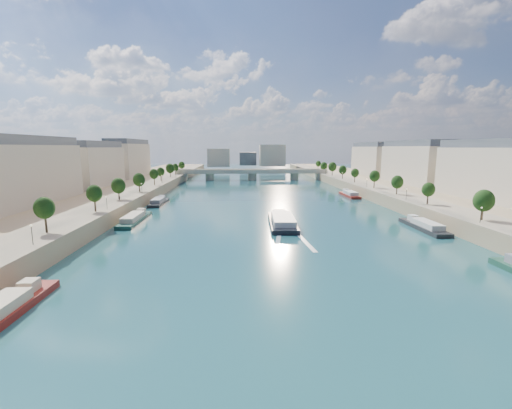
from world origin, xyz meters
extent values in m
plane|color=#0B2431|center=(0.00, 100.00, 0.00)|extent=(700.00, 700.00, 0.00)
cube|color=#9E8460|center=(-72.00, 100.00, 2.50)|extent=(44.00, 520.00, 5.00)
cube|color=#9E8460|center=(72.00, 100.00, 2.50)|extent=(44.00, 520.00, 5.00)
cube|color=gray|center=(-57.00, 100.00, 5.05)|extent=(14.00, 520.00, 0.10)
cube|color=gray|center=(57.00, 100.00, 5.05)|extent=(14.00, 520.00, 0.10)
cylinder|color=#382B1E|center=(-55.00, 42.00, 6.91)|extent=(0.50, 0.50, 3.82)
ellipsoid|color=black|center=(-55.00, 42.00, 10.50)|extent=(4.80, 4.80, 5.52)
cylinder|color=#382B1E|center=(-55.00, 66.00, 6.91)|extent=(0.50, 0.50, 3.82)
ellipsoid|color=black|center=(-55.00, 66.00, 10.50)|extent=(4.80, 4.80, 5.52)
cylinder|color=#382B1E|center=(-55.00, 90.00, 6.91)|extent=(0.50, 0.50, 3.82)
ellipsoid|color=black|center=(-55.00, 90.00, 10.50)|extent=(4.80, 4.80, 5.52)
cylinder|color=#382B1E|center=(-55.00, 114.00, 6.91)|extent=(0.50, 0.50, 3.82)
ellipsoid|color=black|center=(-55.00, 114.00, 10.50)|extent=(4.80, 4.80, 5.52)
cylinder|color=#382B1E|center=(-55.00, 138.00, 6.91)|extent=(0.50, 0.50, 3.82)
ellipsoid|color=black|center=(-55.00, 138.00, 10.50)|extent=(4.80, 4.80, 5.52)
cylinder|color=#382B1E|center=(-55.00, 162.00, 6.91)|extent=(0.50, 0.50, 3.82)
ellipsoid|color=black|center=(-55.00, 162.00, 10.50)|extent=(4.80, 4.80, 5.52)
cylinder|color=#382B1E|center=(-55.00, 186.00, 6.91)|extent=(0.50, 0.50, 3.82)
ellipsoid|color=black|center=(-55.00, 186.00, 10.50)|extent=(4.80, 4.80, 5.52)
cylinder|color=#382B1E|center=(-55.00, 210.00, 6.91)|extent=(0.50, 0.50, 3.82)
ellipsoid|color=black|center=(-55.00, 210.00, 10.50)|extent=(4.80, 4.80, 5.52)
cylinder|color=#382B1E|center=(-55.00, 234.00, 6.91)|extent=(0.50, 0.50, 3.82)
ellipsoid|color=black|center=(-55.00, 234.00, 10.50)|extent=(4.80, 4.80, 5.52)
cylinder|color=#382B1E|center=(55.00, 50.00, 6.91)|extent=(0.50, 0.50, 3.82)
ellipsoid|color=black|center=(55.00, 50.00, 10.50)|extent=(4.80, 4.80, 5.52)
cylinder|color=#382B1E|center=(55.00, 74.00, 6.91)|extent=(0.50, 0.50, 3.82)
ellipsoid|color=black|center=(55.00, 74.00, 10.50)|extent=(4.80, 4.80, 5.52)
cylinder|color=#382B1E|center=(55.00, 98.00, 6.91)|extent=(0.50, 0.50, 3.82)
ellipsoid|color=black|center=(55.00, 98.00, 10.50)|extent=(4.80, 4.80, 5.52)
cylinder|color=#382B1E|center=(55.00, 122.00, 6.91)|extent=(0.50, 0.50, 3.82)
ellipsoid|color=black|center=(55.00, 122.00, 10.50)|extent=(4.80, 4.80, 5.52)
cylinder|color=#382B1E|center=(55.00, 146.00, 6.91)|extent=(0.50, 0.50, 3.82)
ellipsoid|color=black|center=(55.00, 146.00, 10.50)|extent=(4.80, 4.80, 5.52)
cylinder|color=#382B1E|center=(55.00, 170.00, 6.91)|extent=(0.50, 0.50, 3.82)
ellipsoid|color=black|center=(55.00, 170.00, 10.50)|extent=(4.80, 4.80, 5.52)
cylinder|color=#382B1E|center=(55.00, 194.00, 6.91)|extent=(0.50, 0.50, 3.82)
ellipsoid|color=black|center=(55.00, 194.00, 10.50)|extent=(4.80, 4.80, 5.52)
cylinder|color=#382B1E|center=(55.00, 218.00, 6.91)|extent=(0.50, 0.50, 3.82)
ellipsoid|color=black|center=(55.00, 218.00, 10.50)|extent=(4.80, 4.80, 5.52)
cylinder|color=#382B1E|center=(55.00, 242.00, 6.91)|extent=(0.50, 0.50, 3.82)
ellipsoid|color=black|center=(55.00, 242.00, 10.50)|extent=(4.80, 4.80, 5.52)
cylinder|color=black|center=(-52.50, 30.00, 7.00)|extent=(0.14, 0.14, 4.00)
sphere|color=#FFE5B2|center=(-52.50, 30.00, 9.10)|extent=(0.36, 0.36, 0.36)
cylinder|color=black|center=(-52.50, 70.00, 7.00)|extent=(0.14, 0.14, 4.00)
sphere|color=#FFE5B2|center=(-52.50, 70.00, 9.10)|extent=(0.36, 0.36, 0.36)
cylinder|color=black|center=(-52.50, 110.00, 7.00)|extent=(0.14, 0.14, 4.00)
sphere|color=#FFE5B2|center=(-52.50, 110.00, 9.10)|extent=(0.36, 0.36, 0.36)
cylinder|color=black|center=(-52.50, 150.00, 7.00)|extent=(0.14, 0.14, 4.00)
sphere|color=#FFE5B2|center=(-52.50, 150.00, 9.10)|extent=(0.36, 0.36, 0.36)
cylinder|color=black|center=(-52.50, 190.00, 7.00)|extent=(0.14, 0.14, 4.00)
sphere|color=#FFE5B2|center=(-52.50, 190.00, 9.10)|extent=(0.36, 0.36, 0.36)
cylinder|color=black|center=(52.50, 45.00, 7.00)|extent=(0.14, 0.14, 4.00)
sphere|color=#FFE5B2|center=(52.50, 45.00, 9.10)|extent=(0.36, 0.36, 0.36)
cylinder|color=black|center=(52.50, 85.00, 7.00)|extent=(0.14, 0.14, 4.00)
sphere|color=#FFE5B2|center=(52.50, 85.00, 9.10)|extent=(0.36, 0.36, 0.36)
cylinder|color=black|center=(52.50, 125.00, 7.00)|extent=(0.14, 0.14, 4.00)
sphere|color=#FFE5B2|center=(52.50, 125.00, 9.10)|extent=(0.36, 0.36, 0.36)
cylinder|color=black|center=(52.50, 165.00, 7.00)|extent=(0.14, 0.14, 4.00)
sphere|color=#FFE5B2|center=(52.50, 165.00, 9.10)|extent=(0.36, 0.36, 0.36)
cylinder|color=black|center=(52.50, 205.00, 7.00)|extent=(0.14, 0.14, 4.00)
sphere|color=#FFE5B2|center=(52.50, 205.00, 9.10)|extent=(0.36, 0.36, 0.36)
cube|color=beige|center=(-85.00, 83.00, 15.00)|extent=(16.00, 52.00, 20.00)
cube|color=#474C54|center=(-85.00, 83.00, 26.60)|extent=(14.72, 50.44, 3.20)
cube|color=beige|center=(-85.00, 141.00, 15.00)|extent=(16.00, 52.00, 20.00)
cube|color=#474C54|center=(-85.00, 141.00, 26.60)|extent=(14.72, 50.44, 3.20)
cube|color=beige|center=(-85.00, 199.00, 15.00)|extent=(16.00, 52.00, 20.00)
cube|color=#474C54|center=(-85.00, 199.00, 26.60)|extent=(14.72, 50.44, 3.20)
cube|color=beige|center=(85.00, 83.00, 15.00)|extent=(16.00, 52.00, 20.00)
cube|color=#474C54|center=(85.00, 83.00, 26.60)|extent=(14.72, 50.44, 3.20)
cube|color=beige|center=(85.00, 141.00, 15.00)|extent=(16.00, 52.00, 20.00)
cube|color=#474C54|center=(85.00, 141.00, 26.60)|extent=(14.72, 50.44, 3.20)
cube|color=beige|center=(85.00, 199.00, 15.00)|extent=(16.00, 52.00, 20.00)
cube|color=#474C54|center=(85.00, 199.00, 26.60)|extent=(14.72, 50.44, 3.20)
cube|color=beige|center=(-30.00, 310.00, 14.00)|extent=(22.00, 18.00, 18.00)
cube|color=beige|center=(25.00, 320.00, 16.00)|extent=(26.00, 20.00, 22.00)
cube|color=#474C54|center=(0.00, 335.00, 12.00)|extent=(18.00, 16.00, 14.00)
cube|color=#C1B79E|center=(0.00, 218.65, 6.20)|extent=(112.00, 11.00, 2.20)
cube|color=#C1B79E|center=(0.00, 213.65, 7.70)|extent=(112.00, 0.80, 0.90)
cube|color=#C1B79E|center=(0.00, 223.65, 7.70)|extent=(112.00, 0.80, 0.90)
cylinder|color=#C1B79E|center=(-32.00, 218.65, 2.50)|extent=(6.40, 6.40, 5.00)
cylinder|color=#C1B79E|center=(0.00, 218.65, 2.50)|extent=(6.40, 6.40, 5.00)
cylinder|color=#C1B79E|center=(32.00, 218.65, 2.50)|extent=(6.40, 6.40, 5.00)
cube|color=#C1B79E|center=(-52.00, 218.65, 2.50)|extent=(6.00, 12.00, 5.00)
cube|color=#C1B79E|center=(52.00, 218.65, 2.50)|extent=(6.00, 12.00, 5.00)
cube|color=black|center=(3.31, 67.74, 0.40)|extent=(9.38, 28.38, 2.00)
cube|color=silver|center=(3.31, 65.50, 2.30)|extent=(7.46, 18.51, 1.80)
cube|color=silver|center=(3.31, 76.15, 2.30)|extent=(4.16, 3.56, 1.80)
cube|color=silver|center=(0.11, 50.74, 0.02)|extent=(5.62, 25.82, 0.04)
cube|color=silver|center=(6.51, 50.74, 0.02)|extent=(3.09, 26.02, 0.04)
cube|color=maroon|center=(-45.50, 9.16, 0.30)|extent=(5.00, 23.00, 1.80)
cube|color=#C8B696|center=(-45.50, 16.06, 2.10)|extent=(2.50, 2.76, 1.80)
cube|color=#1B453A|center=(-45.50, 74.73, 0.30)|extent=(5.00, 25.41, 1.80)
cube|color=beige|center=(-45.50, 72.70, 2.00)|extent=(4.10, 13.98, 1.60)
cube|color=beige|center=(-45.50, 82.35, 2.10)|extent=(2.50, 3.05, 1.80)
cube|color=black|center=(-45.50, 110.33, 0.30)|extent=(5.00, 21.03, 1.80)
cube|color=gray|center=(-45.50, 108.65, 2.00)|extent=(4.10, 11.56, 1.60)
cube|color=gray|center=(-45.50, 116.64, 2.10)|extent=(2.50, 2.52, 1.80)
cube|color=black|center=(45.50, 59.21, 0.30)|extent=(5.00, 22.34, 1.80)
cube|color=silver|center=(45.50, 57.42, 2.00)|extent=(4.10, 12.29, 1.60)
cube|color=silver|center=(45.50, 65.91, 2.10)|extent=(2.50, 2.68, 1.80)
cube|color=maroon|center=(45.50, 129.29, 0.30)|extent=(5.00, 21.02, 1.80)
cube|color=#B2B9BE|center=(45.50, 127.61, 2.00)|extent=(4.10, 11.56, 1.60)
cube|color=#B2B9BE|center=(45.50, 135.60, 2.10)|extent=(2.50, 2.52, 1.80)
camera|label=1|loc=(-10.81, -39.33, 24.71)|focal=24.00mm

